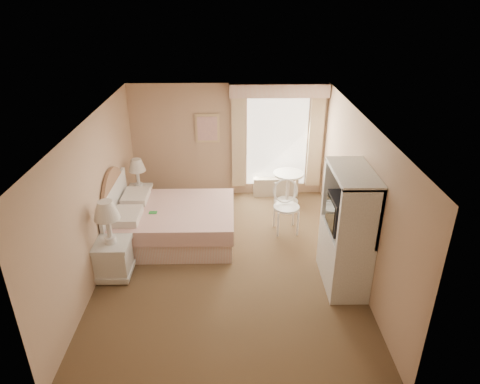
{
  "coord_description": "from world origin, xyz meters",
  "views": [
    {
      "loc": [
        0.08,
        -6.09,
        4.27
      ],
      "look_at": [
        0.2,
        0.3,
        1.2
      ],
      "focal_mm": 32.0,
      "sensor_mm": 36.0,
      "label": 1
    }
  ],
  "objects_px": {
    "nightstand_near": "(112,250)",
    "armoire": "(346,238)",
    "bed": "(168,222)",
    "nightstand_far": "(140,193)",
    "cafe_chair": "(286,202)",
    "round_table": "(288,183)"
  },
  "relations": [
    {
      "from": "nightstand_near",
      "to": "cafe_chair",
      "type": "height_order",
      "value": "nightstand_near"
    },
    {
      "from": "cafe_chair",
      "to": "nightstand_far",
      "type": "bearing_deg",
      "value": 159.79
    },
    {
      "from": "bed",
      "to": "nightstand_far",
      "type": "distance_m",
      "value": 1.33
    },
    {
      "from": "nightstand_near",
      "to": "cafe_chair",
      "type": "distance_m",
      "value": 3.27
    },
    {
      "from": "nightstand_far",
      "to": "round_table",
      "type": "distance_m",
      "value": 3.14
    },
    {
      "from": "nightstand_near",
      "to": "armoire",
      "type": "xyz_separation_m",
      "value": [
        3.65,
        -0.19,
        0.29
      ]
    },
    {
      "from": "bed",
      "to": "armoire",
      "type": "xyz_separation_m",
      "value": [
        2.93,
        -1.31,
        0.43
      ]
    },
    {
      "from": "round_table",
      "to": "cafe_chair",
      "type": "bearing_deg",
      "value": -99.04
    },
    {
      "from": "armoire",
      "to": "nightstand_near",
      "type": "bearing_deg",
      "value": 176.99
    },
    {
      "from": "nightstand_far",
      "to": "round_table",
      "type": "bearing_deg",
      "value": 7.32
    },
    {
      "from": "cafe_chair",
      "to": "armoire",
      "type": "relative_size",
      "value": 0.53
    },
    {
      "from": "nightstand_far",
      "to": "cafe_chair",
      "type": "xyz_separation_m",
      "value": [
        2.93,
        -0.77,
        0.15
      ]
    },
    {
      "from": "cafe_chair",
      "to": "armoire",
      "type": "xyz_separation_m",
      "value": [
        0.72,
        -1.65,
        0.21
      ]
    },
    {
      "from": "bed",
      "to": "nightstand_far",
      "type": "height_order",
      "value": "bed"
    },
    {
      "from": "nightstand_near",
      "to": "round_table",
      "type": "relative_size",
      "value": 1.96
    },
    {
      "from": "nightstand_near",
      "to": "cafe_chair",
      "type": "relative_size",
      "value": 1.32
    },
    {
      "from": "bed",
      "to": "round_table",
      "type": "distance_m",
      "value": 2.83
    },
    {
      "from": "round_table",
      "to": "armoire",
      "type": "height_order",
      "value": "armoire"
    },
    {
      "from": "cafe_chair",
      "to": "bed",
      "type": "bearing_deg",
      "value": -176.73
    },
    {
      "from": "nightstand_near",
      "to": "armoire",
      "type": "height_order",
      "value": "armoire"
    },
    {
      "from": "cafe_chair",
      "to": "armoire",
      "type": "bearing_deg",
      "value": -71.81
    },
    {
      "from": "nightstand_far",
      "to": "nightstand_near",
      "type": "bearing_deg",
      "value": -90.0
    }
  ]
}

